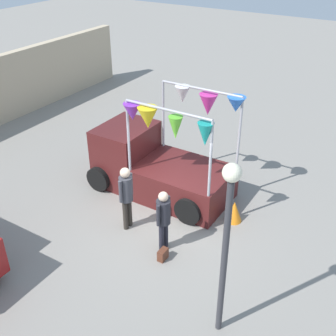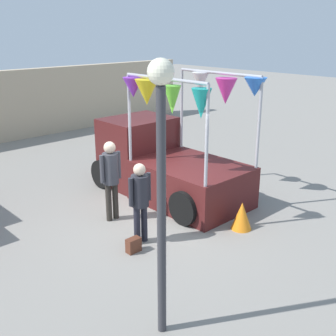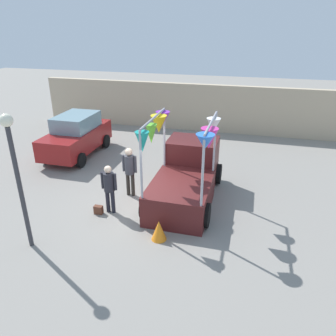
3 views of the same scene
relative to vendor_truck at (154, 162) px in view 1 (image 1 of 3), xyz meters
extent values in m
plane|color=gray|center=(-1.27, -1.16, -0.90)|extent=(60.00, 60.00, 0.00)
cube|color=#4C1919|center=(0.01, -1.01, -0.40)|extent=(1.90, 2.60, 1.00)
cube|color=#4C1919|center=(0.01, 0.99, 0.00)|extent=(1.80, 1.40, 1.80)
cube|color=#8CB2C6|center=(0.01, 0.99, 0.45)|extent=(1.76, 1.37, 0.60)
cylinder|color=black|center=(-0.94, 1.34, -0.52)|extent=(0.22, 0.76, 0.76)
cylinder|color=black|center=(0.96, 1.34, -0.52)|extent=(0.22, 0.76, 0.76)
cylinder|color=black|center=(-0.94, -1.71, -0.52)|extent=(0.22, 0.76, 0.76)
cylinder|color=black|center=(0.96, -1.71, -0.52)|extent=(0.22, 0.76, 0.76)
cylinder|color=#A5A5AD|center=(-0.86, 0.21, 1.13)|extent=(0.07, 0.07, 2.06)
cylinder|color=#A5A5AD|center=(0.88, 0.21, 1.13)|extent=(0.07, 0.07, 2.06)
cylinder|color=#A5A5AD|center=(-0.86, -2.23, 1.13)|extent=(0.07, 0.07, 2.06)
cylinder|color=#A5A5AD|center=(0.88, -2.23, 1.13)|extent=(0.07, 0.07, 2.06)
cylinder|color=#A5A5AD|center=(-0.86, -1.01, 2.16)|extent=(0.07, 2.44, 0.07)
cylinder|color=#A5A5AD|center=(0.88, -1.01, 2.16)|extent=(0.07, 2.44, 0.07)
cone|color=teal|center=(-0.86, -2.06, 1.77)|extent=(0.42, 0.42, 0.59)
cone|color=blue|center=(0.88, -2.06, 1.94)|extent=(0.63, 0.63, 0.41)
cone|color=#66CC33|center=(-0.86, -1.24, 1.75)|extent=(0.48, 0.48, 0.59)
cone|color=#D83399|center=(0.88, -1.24, 1.76)|extent=(0.71, 0.71, 0.61)
cone|color=yellow|center=(-0.86, -0.43, 1.82)|extent=(0.65, 0.65, 0.56)
cone|color=white|center=(0.88, -0.43, 1.90)|extent=(0.45, 0.45, 0.48)
cone|color=purple|center=(-0.86, 0.04, 1.88)|extent=(0.67, 0.67, 0.45)
cylinder|color=black|center=(-2.24, -1.70, -0.50)|extent=(0.13, 0.13, 0.79)
cylinder|color=black|center=(-2.06, -1.70, -0.50)|extent=(0.13, 0.13, 0.79)
cylinder|color=#26262D|center=(-2.15, -1.70, 0.20)|extent=(0.34, 0.34, 0.62)
sphere|color=beige|center=(-2.15, -1.70, 0.63)|extent=(0.24, 0.24, 0.24)
cylinder|color=#26262D|center=(-2.37, -1.70, 0.23)|extent=(0.09, 0.09, 0.56)
cylinder|color=#26262D|center=(-1.93, -1.70, 0.23)|extent=(0.09, 0.09, 0.56)
cylinder|color=#2D2823|center=(-2.03, -0.45, -0.47)|extent=(0.13, 0.13, 0.86)
cylinder|color=#2D2823|center=(-1.85, -0.45, -0.47)|extent=(0.13, 0.13, 0.86)
cylinder|color=#3F3F47|center=(-1.94, -0.45, 0.30)|extent=(0.34, 0.34, 0.68)
sphere|color=beige|center=(-1.94, -0.45, 0.77)|extent=(0.26, 0.26, 0.26)
cylinder|color=#3F3F47|center=(-2.16, -0.45, 0.33)|extent=(0.09, 0.09, 0.61)
cylinder|color=#3F3F47|center=(-1.72, -0.45, 0.33)|extent=(0.09, 0.09, 0.61)
cube|color=#592D1E|center=(-2.50, -1.90, -0.76)|extent=(0.28, 0.16, 0.28)
cylinder|color=#333338|center=(-3.58, -3.88, 0.82)|extent=(0.12, 0.12, 3.43)
sphere|color=#F2EDCC|center=(-3.58, -3.88, 2.69)|extent=(0.32, 0.32, 0.32)
cone|color=orange|center=(-0.22, -2.71, -0.60)|extent=(0.52, 0.52, 0.60)
camera|label=1|loc=(-8.89, -5.99, 6.06)|focal=45.00mm
camera|label=2|loc=(-6.90, -7.54, 3.17)|focal=45.00mm
camera|label=3|loc=(2.02, -10.12, 4.80)|focal=35.00mm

